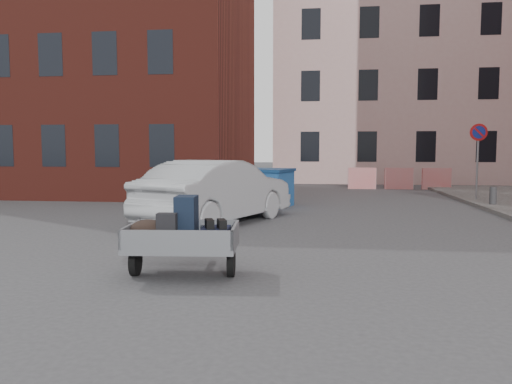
# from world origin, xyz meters

# --- Properties ---
(ground) EXTENTS (120.00, 120.00, 0.00)m
(ground) POSITION_xyz_m (0.00, 0.00, 0.00)
(ground) COLOR #38383A
(ground) RESTS_ON ground
(building_brick) EXTENTS (12.00, 10.00, 14.00)m
(building_brick) POSITION_xyz_m (-9.00, 13.00, 7.00)
(building_brick) COLOR #591E16
(building_brick) RESTS_ON ground
(building_pink) EXTENTS (16.00, 8.00, 14.00)m
(building_pink) POSITION_xyz_m (6.00, 22.00, 7.00)
(building_pink) COLOR #CCA29D
(building_pink) RESTS_ON ground
(far_building) EXTENTS (6.00, 6.00, 8.00)m
(far_building) POSITION_xyz_m (-20.00, 22.00, 4.00)
(far_building) COLOR maroon
(far_building) RESTS_ON ground
(no_parking_sign) EXTENTS (0.60, 0.09, 2.65)m
(no_parking_sign) POSITION_xyz_m (6.00, 9.48, 2.01)
(no_parking_sign) COLOR gray
(no_parking_sign) RESTS_ON sidewalk
(barriers) EXTENTS (4.70, 0.18, 1.00)m
(barriers) POSITION_xyz_m (4.20, 15.00, 0.50)
(barriers) COLOR red
(barriers) RESTS_ON ground
(trailer) EXTENTS (1.69, 1.86, 1.20)m
(trailer) POSITION_xyz_m (-1.60, -1.78, 0.61)
(trailer) COLOR black
(trailer) RESTS_ON ground
(dumpster) EXTENTS (3.29, 2.34, 1.24)m
(dumpster) POSITION_xyz_m (-1.95, 7.53, 0.63)
(dumpster) COLOR #1E5090
(dumpster) RESTS_ON ground
(silver_car) EXTENTS (3.50, 5.18, 1.62)m
(silver_car) POSITION_xyz_m (-2.12, 3.53, 0.81)
(silver_car) COLOR #999CA0
(silver_car) RESTS_ON ground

